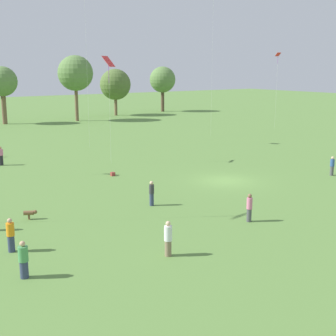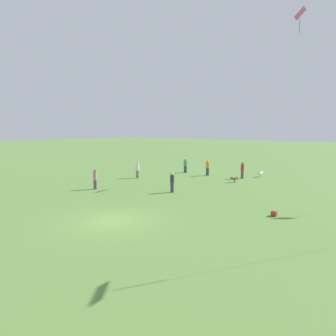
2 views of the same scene
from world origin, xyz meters
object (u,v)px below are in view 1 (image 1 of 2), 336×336
at_px(person_6, 168,239).
at_px(kite_3, 109,64).
at_px(person_7, 152,193).
at_px(person_3, 1,156).
at_px(kite_7, 278,59).
at_px(person_5, 249,208).
at_px(person_0, 23,260).
at_px(person_8, 11,235).
at_px(person_1, 332,166).
at_px(dog_0, 30,213).
at_px(picnic_bag_1, 113,174).

bearing_deg(person_6, kite_3, -79.43).
bearing_deg(person_7, person_3, -147.51).
bearing_deg(kite_7, person_7, 81.84).
distance_m(person_5, person_6, 6.96).
bearing_deg(person_3, person_0, -46.41).
relative_size(person_6, kite_7, 0.16).
distance_m(person_0, person_8, 3.28).
bearing_deg(person_1, person_7, 34.19).
bearing_deg(kite_7, person_1, 100.44).
height_order(person_0, person_3, person_3).
height_order(person_8, kite_3, kite_3).
bearing_deg(person_8, kite_3, 51.49).
relative_size(person_1, person_5, 0.96).
bearing_deg(kite_3, dog_0, -126.60).
relative_size(kite_7, dog_0, 14.16).
relative_size(kite_7, picnic_bag_1, 32.72).
bearing_deg(picnic_bag_1, kite_3, 63.75).
relative_size(person_1, person_3, 0.92).
bearing_deg(dog_0, person_8, -2.62).
relative_size(person_0, picnic_bag_1, 4.96).
xyz_separation_m(person_1, person_6, (-20.97, -6.30, 0.06)).
relative_size(person_6, picnic_bag_1, 5.19).
height_order(kite_7, picnic_bag_1, kite_7).
distance_m(person_1, kite_7, 33.37).
relative_size(person_8, dog_0, 2.20).
distance_m(kite_7, picnic_bag_1, 39.46).
bearing_deg(kite_3, person_1, -41.48).
distance_m(dog_0, picnic_bag_1, 11.99).
relative_size(person_6, person_8, 1.02).
distance_m(person_5, person_8, 13.23).
height_order(person_7, person_8, person_8).
height_order(person_5, person_6, person_6).
distance_m(person_7, dog_0, 7.67).
relative_size(person_5, kite_7, 0.15).
xyz_separation_m(person_1, kite_7, (20.08, 24.98, 9.31)).
relative_size(kite_3, dog_0, 12.72).
relative_size(person_6, dog_0, 2.25).
xyz_separation_m(person_0, kite_7, (47.49, 29.75, 9.30)).
bearing_deg(kite_3, person_0, -118.80).
xyz_separation_m(person_7, picnic_bag_1, (1.96, 9.09, -0.68)).
height_order(kite_3, dog_0, kite_3).
height_order(person_0, person_7, person_0).
xyz_separation_m(person_1, person_8, (-27.00, -1.52, 0.04)).
xyz_separation_m(person_3, person_5, (7.43, -24.74, -0.01)).
relative_size(person_7, picnic_bag_1, 4.89).
bearing_deg(person_7, kite_3, -178.14).
bearing_deg(kite_7, person_0, 81.30).
relative_size(person_0, dog_0, 2.15).
bearing_deg(kite_7, person_3, 56.12).
distance_m(person_8, dog_0, 5.04).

